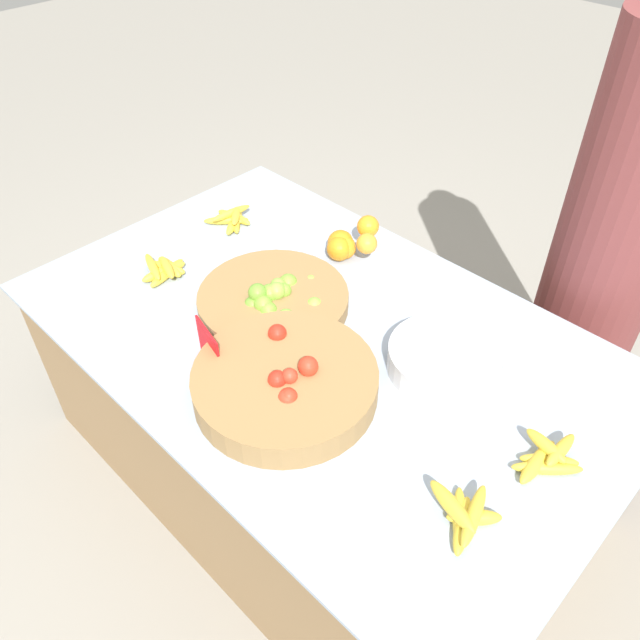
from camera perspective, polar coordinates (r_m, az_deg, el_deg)
ground_plane at (r=2.21m, az=-0.00°, el=-13.17°), size 12.00×12.00×0.00m
market_table at (r=1.97m, az=-0.00°, el=-7.91°), size 1.70×1.07×0.63m
lime_bowl at (r=1.81m, az=-4.23°, el=1.88°), size 0.44×0.44×0.10m
tomato_basket at (r=1.56m, az=-3.17°, el=-5.73°), size 0.46×0.46×0.12m
orange_pile at (r=2.00m, az=2.67°, el=7.11°), size 0.17×0.18×0.12m
metal_bowl at (r=1.65m, az=11.22°, el=-3.55°), size 0.29×0.29×0.07m
price_sign at (r=1.64m, az=-10.13°, el=-2.38°), size 0.13×0.04×0.12m
banana_bunch_middle_left at (r=1.38m, az=13.03°, el=-17.08°), size 0.17×0.17×0.06m
banana_bunch_front_right at (r=1.99m, az=-13.98°, el=4.54°), size 0.17×0.16×0.05m
banana_bunch_middle_right at (r=1.52m, az=20.02°, el=-11.82°), size 0.16×0.18×0.06m
banana_bunch_front_left at (r=2.19m, az=-7.99°, el=9.16°), size 0.16×0.17×0.05m
vendor_person at (r=2.07m, az=24.99°, el=5.79°), size 0.33×0.33×1.57m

